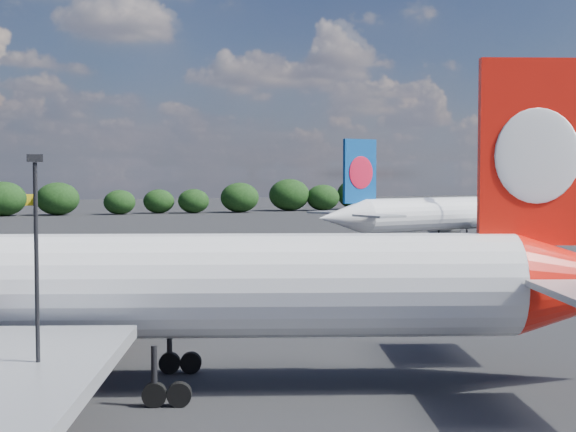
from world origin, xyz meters
name	(u,v)px	position (x,y,z in m)	size (l,w,h in m)	color
ground	(0,269)	(0.00, 60.00, 0.00)	(500.00, 500.00, 0.00)	black
qantas_airliner	(156,289)	(5.63, 3.51, 5.00)	(48.89, 46.97, 16.40)	white
china_southern_airliner	(454,214)	(63.79, 65.97, 4.70)	(47.07, 44.98, 15.42)	white
apron_lamp_post	(37,293)	(-0.58, -5.09, 6.35)	(0.55, 0.30, 11.39)	black
floodlight_mast_near	(526,149)	(69.03, 56.35, 14.11)	(1.60, 1.60, 21.72)	gray
billboard_yellow	(34,200)	(12.00, 182.00, 3.87)	(5.00, 0.30, 5.50)	yellow
horizon_treeline	(15,200)	(7.27, 179.46, 4.13)	(204.04, 14.92, 9.27)	black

